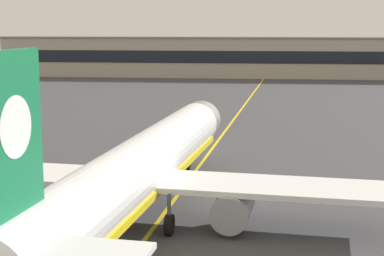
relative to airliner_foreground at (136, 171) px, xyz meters
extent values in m
cube|color=yellow|center=(2.59, 17.60, -3.37)|extent=(13.70, 179.52, 0.01)
cylinder|color=white|center=(0.02, 0.15, 0.13)|extent=(7.75, 36.20, 3.80)
cone|color=white|center=(2.15, 19.33, 0.13)|extent=(3.88, 2.98, 3.61)
cube|color=gold|center=(0.02, 0.15, -0.91)|extent=(7.36, 33.33, 0.44)
cube|color=black|center=(1.94, 17.44, 0.80)|extent=(2.95, 1.41, 0.60)
cube|color=white|center=(0.08, 0.74, -0.72)|extent=(32.33, 8.31, 0.36)
cylinder|color=gray|center=(-6.19, 0.43, -1.94)|extent=(2.68, 3.83, 2.30)
cylinder|color=black|center=(-5.99, 2.27, -1.94)|extent=(1.96, 0.39, 1.95)
cylinder|color=gray|center=(6.13, -0.94, -1.94)|extent=(2.68, 3.83, 2.30)
cylinder|color=black|center=(6.34, 0.90, -1.94)|extent=(1.96, 0.39, 1.95)
cube|color=#147042|center=(-1.73, -15.56, 4.68)|extent=(0.93, 4.81, 7.20)
cylinder|color=white|center=(-1.70, -15.26, 5.40)|extent=(0.70, 2.43, 2.40)
cube|color=white|center=(-1.80, -16.15, 0.99)|extent=(11.24, 4.00, 0.24)
cylinder|color=#4C4C51|center=(1.62, 14.56, -1.89)|extent=(0.24, 0.24, 1.60)
cylinder|color=black|center=(1.62, 14.56, -2.92)|extent=(0.50, 0.94, 0.90)
cylinder|color=#4C4C51|center=(-2.79, -1.55, -1.59)|extent=(0.24, 0.24, 1.60)
cylinder|color=black|center=(-2.79, -1.55, -2.72)|extent=(0.54, 1.34, 1.30)
cylinder|color=#4C4C51|center=(2.38, -2.13, -1.59)|extent=(0.24, 0.24, 1.60)
cylinder|color=black|center=(2.38, -2.13, -2.72)|extent=(0.54, 1.34, 1.30)
cone|color=orange|center=(0.18, 15.61, -3.09)|extent=(0.36, 0.36, 0.55)
cylinder|color=white|center=(0.18, 15.61, -3.07)|extent=(0.23, 0.23, 0.07)
cube|color=orange|center=(0.18, 15.61, -3.35)|extent=(0.44, 0.44, 0.03)
cube|color=#B2A893|center=(4.05, 108.75, 1.13)|extent=(113.34, 12.00, 8.99)
cube|color=black|center=(4.05, 102.70, 1.53)|extent=(108.81, 0.12, 2.80)
cube|color=gray|center=(4.05, 108.75, 5.82)|extent=(113.74, 12.40, 0.40)
camera|label=1|loc=(7.48, -37.20, 9.27)|focal=57.60mm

